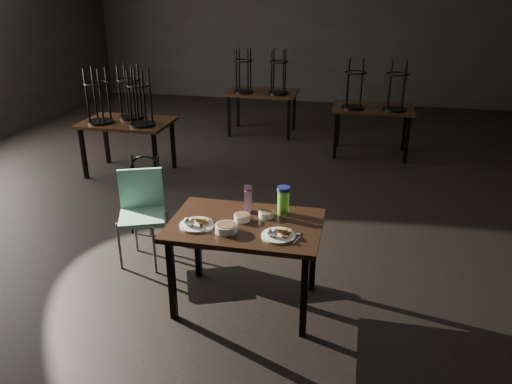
% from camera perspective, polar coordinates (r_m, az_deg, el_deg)
% --- Properties ---
extents(room, '(12.00, 12.04, 3.22)m').
position_cam_1_polar(room, '(5.30, 0.50, 21.03)').
color(room, black).
rests_on(room, ground).
extents(main_table, '(1.20, 0.80, 0.75)m').
position_cam_1_polar(main_table, '(3.97, -1.22, -4.58)').
color(main_table, black).
rests_on(main_table, ground).
extents(plate_left, '(0.27, 0.27, 0.09)m').
position_cam_1_polar(plate_left, '(3.91, -6.85, -3.55)').
color(plate_left, white).
rests_on(plate_left, main_table).
extents(plate_right, '(0.26, 0.26, 0.08)m').
position_cam_1_polar(plate_right, '(3.73, 2.55, -4.81)').
color(plate_right, white).
rests_on(plate_right, main_table).
extents(bowl_near, '(0.13, 0.13, 0.05)m').
position_cam_1_polar(bowl_near, '(3.97, -1.61, -2.89)').
color(bowl_near, white).
rests_on(bowl_near, main_table).
extents(bowl_far, '(0.12, 0.12, 0.05)m').
position_cam_1_polar(bowl_far, '(4.03, 1.18, -2.50)').
color(bowl_far, white).
rests_on(bowl_far, main_table).
extents(bowl_big, '(0.17, 0.17, 0.06)m').
position_cam_1_polar(bowl_big, '(3.80, -3.42, -4.11)').
color(bowl_big, white).
rests_on(bowl_big, main_table).
extents(juice_carton, '(0.06, 0.06, 0.24)m').
position_cam_1_polar(juice_carton, '(4.09, -0.91, -0.84)').
color(juice_carton, '#841875').
rests_on(juice_carton, main_table).
extents(water_bottle, '(0.14, 0.14, 0.23)m').
position_cam_1_polar(water_bottle, '(4.05, 3.15, -0.93)').
color(water_bottle, '#77D940').
rests_on(water_bottle, main_table).
extents(spoon, '(0.05, 0.19, 0.01)m').
position_cam_1_polar(spoon, '(3.77, 4.88, -4.84)').
color(spoon, silver).
rests_on(spoon, main_table).
extents(bentwood_chair, '(0.39, 0.38, 0.80)m').
position_cam_1_polar(bentwood_chair, '(5.46, -12.66, 0.56)').
color(bentwood_chair, black).
rests_on(bentwood_chair, ground).
extents(school_chair, '(0.53, 0.53, 0.89)m').
position_cam_1_polar(school_chair, '(4.82, -12.91, -1.80)').
color(school_chair, '#7EC5A9').
rests_on(school_chair, ground).
extents(bg_table_left, '(1.20, 0.80, 1.48)m').
position_cam_1_polar(bg_table_left, '(7.05, -14.64, 8.03)').
color(bg_table_left, black).
rests_on(bg_table_left, ground).
extents(bg_table_right, '(1.20, 0.80, 1.48)m').
position_cam_1_polar(bg_table_right, '(7.83, 13.26, 9.40)').
color(bg_table_right, black).
rests_on(bg_table_right, ground).
extents(bg_table_far, '(1.20, 0.80, 1.48)m').
position_cam_1_polar(bg_table_far, '(8.76, 0.69, 11.40)').
color(bg_table_far, black).
rests_on(bg_table_far, ground).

